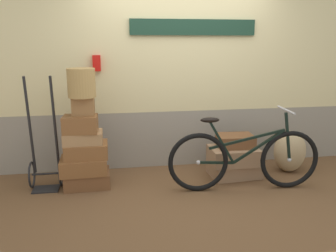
# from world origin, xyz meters

# --- Properties ---
(ground) EXTENTS (9.63, 5.20, 0.06)m
(ground) POSITION_xyz_m (0.00, 0.00, -0.03)
(ground) COLOR brown
(station_building) EXTENTS (7.63, 0.74, 2.73)m
(station_building) POSITION_xyz_m (0.01, 0.85, 1.37)
(station_building) COLOR gray
(station_building) RESTS_ON ground
(suitcase_0) EXTENTS (0.55, 0.41, 0.18)m
(suitcase_0) POSITION_xyz_m (-1.25, 0.20, 0.09)
(suitcase_0) COLOR brown
(suitcase_0) RESTS_ON ground
(suitcase_1) EXTENTS (0.55, 0.41, 0.19)m
(suitcase_1) POSITION_xyz_m (-1.28, 0.19, 0.27)
(suitcase_1) COLOR brown
(suitcase_1) RESTS_ON suitcase_0
(suitcase_2) EXTENTS (0.50, 0.36, 0.17)m
(suitcase_2) POSITION_xyz_m (-1.24, 0.20, 0.46)
(suitcase_2) COLOR brown
(suitcase_2) RESTS_ON suitcase_1
(suitcase_3) EXTENTS (0.46, 0.33, 0.14)m
(suitcase_3) POSITION_xyz_m (-1.27, 0.22, 0.61)
(suitcase_3) COLOR #9E754C
(suitcase_3) RESTS_ON suitcase_2
(suitcase_4) EXTENTS (0.41, 0.30, 0.20)m
(suitcase_4) POSITION_xyz_m (-1.29, 0.18, 0.78)
(suitcase_4) COLOR brown
(suitcase_4) RESTS_ON suitcase_3
(suitcase_5) EXTENTS (0.26, 0.19, 0.21)m
(suitcase_5) POSITION_xyz_m (-1.25, 0.23, 0.99)
(suitcase_5) COLOR olive
(suitcase_5) RESTS_ON suitcase_4
(suitcase_6) EXTENTS (0.66, 0.50, 0.19)m
(suitcase_6) POSITION_xyz_m (0.64, 0.23, 0.09)
(suitcase_6) COLOR #937051
(suitcase_6) RESTS_ON ground
(suitcase_7) EXTENTS (0.61, 0.45, 0.21)m
(suitcase_7) POSITION_xyz_m (0.61, 0.19, 0.29)
(suitcase_7) COLOR #937051
(suitcase_7) RESTS_ON suitcase_6
(suitcase_8) EXTENTS (0.48, 0.37, 0.16)m
(suitcase_8) POSITION_xyz_m (0.64, 0.23, 0.48)
(suitcase_8) COLOR brown
(suitcase_8) RESTS_ON suitcase_7
(wicker_basket) EXTENTS (0.32, 0.32, 0.33)m
(wicker_basket) POSITION_xyz_m (-1.25, 0.21, 1.26)
(wicker_basket) COLOR #A8844C
(wicker_basket) RESTS_ON suitcase_5
(luggage_trolley) EXTENTS (0.37, 0.38, 1.35)m
(luggage_trolley) POSITION_xyz_m (-1.73, 0.26, 0.30)
(luggage_trolley) COLOR black
(luggage_trolley) RESTS_ON ground
(burlap_sack) EXTENTS (0.43, 0.36, 0.57)m
(burlap_sack) POSITION_xyz_m (1.42, 0.26, 0.28)
(burlap_sack) COLOR tan
(burlap_sack) RESTS_ON ground
(bicycle) EXTENTS (1.80, 0.46, 0.97)m
(bicycle) POSITION_xyz_m (0.59, -0.21, 0.37)
(bicycle) COLOR black
(bicycle) RESTS_ON ground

